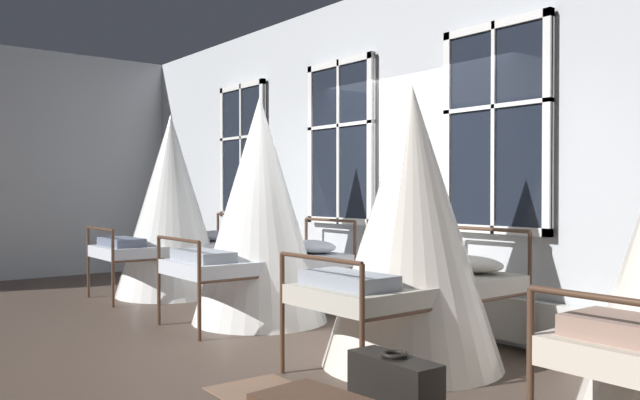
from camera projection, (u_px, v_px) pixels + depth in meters
The scene contains 8 objects.
ground at pixel (316, 340), 5.79m from camera, with size 21.61×21.61×0.00m, color #4C3D33.
back_wall_with_windows at pixel (415, 151), 6.53m from camera, with size 11.81×0.10×3.47m, color silver.
window_bank at pixel (406, 216), 6.47m from camera, with size 7.41×0.10×2.73m.
cot_first at pixel (171, 207), 8.31m from camera, with size 1.38×1.86×2.31m.
cot_second at pixel (260, 212), 6.65m from camera, with size 1.38×1.86×2.30m.
cot_third at pixel (412, 229), 4.98m from camera, with size 1.38×1.86×2.14m.
rug_third at pixel (269, 395), 4.22m from camera, with size 0.80×0.56×0.01m, color brown.
suitcase_dark at pixel (394, 397), 3.50m from camera, with size 0.57×0.23×0.47m.
Camera 1 is at (4.57, -3.53, 1.34)m, focal length 36.59 mm.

